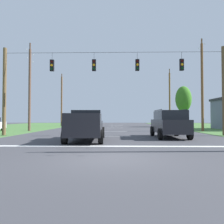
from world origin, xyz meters
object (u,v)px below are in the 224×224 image
at_px(overhead_signal_span, 114,86).
at_px(utility_pole_far_left, 62,100).
at_px(pickup_truck, 86,125).
at_px(suv_black, 169,123).
at_px(utility_pole_far_right, 170,98).
at_px(utility_pole_mid_left, 30,87).
at_px(utility_pole_mid_right, 202,86).
at_px(tree_roadside_right, 183,99).

height_order(overhead_signal_span, utility_pole_far_left, utility_pole_far_left).
xyz_separation_m(pickup_truck, suv_black, (5.85, 2.15, 0.09)).
distance_m(utility_pole_far_right, utility_pole_mid_left, 24.20).
bearing_deg(utility_pole_mid_right, utility_pole_far_right, 89.95).
bearing_deg(utility_pole_far_right, suv_black, -103.88).
xyz_separation_m(utility_pole_far_right, utility_pole_mid_left, (-19.18, -14.76, -0.19)).
relative_size(overhead_signal_span, utility_pole_far_right, 1.80).
relative_size(overhead_signal_span, utility_pole_mid_right, 1.80).
xyz_separation_m(utility_pole_mid_right, tree_roadside_right, (1.56, 11.77, -0.48)).
bearing_deg(utility_pole_far_right, tree_roadside_right, -61.93).
relative_size(utility_pole_far_right, utility_pole_far_left, 1.08).
xyz_separation_m(overhead_signal_span, suv_black, (4.15, -1.75, -3.05)).
relative_size(utility_pole_mid_left, tree_roadside_right, 1.47).
bearing_deg(utility_pole_far_left, utility_pole_mid_right, -37.38).
bearing_deg(utility_pole_far_left, pickup_truck, -72.10).
height_order(suv_black, utility_pole_mid_left, utility_pole_mid_left).
height_order(overhead_signal_span, utility_pole_far_right, utility_pole_far_right).
bearing_deg(pickup_truck, utility_pole_far_right, 65.16).
bearing_deg(utility_pole_far_right, pickup_truck, -114.84).
bearing_deg(utility_pole_mid_left, overhead_signal_span, -32.30).
bearing_deg(tree_roadside_right, utility_pole_far_right, 118.07).
bearing_deg(suv_black, utility_pole_mid_left, 150.40).
bearing_deg(suv_black, pickup_truck, -159.79).
relative_size(utility_pole_mid_right, utility_pole_mid_left, 1.04).
bearing_deg(utility_pole_far_right, utility_pole_mid_left, -142.41).
distance_m(utility_pole_far_right, utility_pole_far_left, 19.44).
distance_m(pickup_truck, utility_pole_far_left, 26.37).
xyz_separation_m(suv_black, utility_pole_far_left, (-13.87, 22.67, 3.70)).
bearing_deg(pickup_truck, overhead_signal_span, 66.42).
bearing_deg(utility_pole_mid_right, tree_roadside_right, 82.47).
bearing_deg(utility_pole_far_left, tree_roadside_right, -8.33).
bearing_deg(tree_roadside_right, utility_pole_mid_left, -150.20).
distance_m(pickup_truck, utility_pole_mid_right, 15.69).
distance_m(suv_black, utility_pole_mid_left, 16.12).
height_order(pickup_truck, utility_pole_far_left, utility_pole_far_left).
height_order(utility_pole_mid_left, utility_pole_far_left, utility_pole_mid_left).
xyz_separation_m(suv_black, tree_roadside_right, (7.10, 19.60, 3.48)).
height_order(overhead_signal_span, utility_pole_mid_right, utility_pole_mid_right).
bearing_deg(utility_pole_far_left, overhead_signal_span, -65.08).
distance_m(utility_pole_far_left, tree_roadside_right, 21.20).
distance_m(utility_pole_mid_left, utility_pole_far_left, 14.94).
height_order(suv_black, utility_pole_far_right, utility_pole_far_right).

